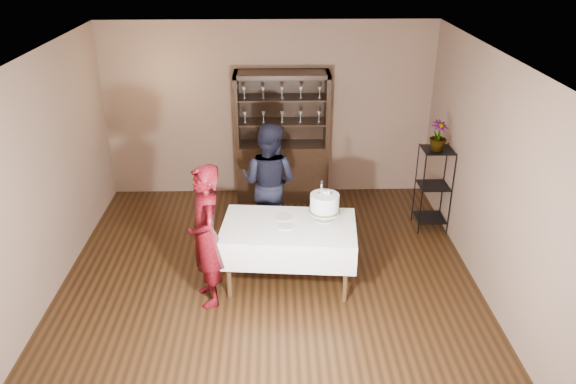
{
  "coord_description": "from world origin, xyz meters",
  "views": [
    {
      "loc": [
        0.08,
        -5.81,
        3.89
      ],
      "look_at": [
        0.23,
        0.1,
        1.09
      ],
      "focal_mm": 35.0,
      "sensor_mm": 36.0,
      "label": 1
    }
  ],
  "objects_px": {
    "woman": "(206,236)",
    "man": "(269,182)",
    "cake_table": "(289,239)",
    "potted_plant": "(438,136)",
    "plant_etagere": "(433,185)",
    "cake": "(325,204)",
    "china_hutch": "(282,158)"
  },
  "relations": [
    {
      "from": "woman",
      "to": "man",
      "type": "relative_size",
      "value": 1.0
    },
    {
      "from": "cake_table",
      "to": "potted_plant",
      "type": "xyz_separation_m",
      "value": [
        2.02,
        1.29,
        0.8
      ]
    },
    {
      "from": "plant_etagere",
      "to": "man",
      "type": "distance_m",
      "value": 2.29
    },
    {
      "from": "plant_etagere",
      "to": "cake",
      "type": "relative_size",
      "value": 2.3
    },
    {
      "from": "man",
      "to": "woman",
      "type": "bearing_deg",
      "value": 88.3
    },
    {
      "from": "plant_etagere",
      "to": "cake_table",
      "type": "distance_m",
      "value": 2.43
    },
    {
      "from": "cake_table",
      "to": "cake",
      "type": "height_order",
      "value": "cake"
    },
    {
      "from": "man",
      "to": "cake_table",
      "type": "bearing_deg",
      "value": 126.07
    },
    {
      "from": "man",
      "to": "potted_plant",
      "type": "xyz_separation_m",
      "value": [
        2.25,
        0.2,
        0.56
      ]
    },
    {
      "from": "woman",
      "to": "man",
      "type": "bearing_deg",
      "value": 137.17
    },
    {
      "from": "china_hutch",
      "to": "potted_plant",
      "type": "relative_size",
      "value": 4.97
    },
    {
      "from": "woman",
      "to": "cake_table",
      "type": "bearing_deg",
      "value": 92.96
    },
    {
      "from": "cake",
      "to": "china_hutch",
      "type": "bearing_deg",
      "value": 101.43
    },
    {
      "from": "plant_etagere",
      "to": "woman",
      "type": "xyz_separation_m",
      "value": [
        -2.96,
        -1.65,
        0.18
      ]
    },
    {
      "from": "woman",
      "to": "man",
      "type": "height_order",
      "value": "woman"
    },
    {
      "from": "woman",
      "to": "cake",
      "type": "xyz_separation_m",
      "value": [
        1.33,
        0.45,
        0.15
      ]
    },
    {
      "from": "plant_etagere",
      "to": "man",
      "type": "xyz_separation_m",
      "value": [
        -2.28,
        -0.22,
        0.18
      ]
    },
    {
      "from": "plant_etagere",
      "to": "cake_table",
      "type": "xyz_separation_m",
      "value": [
        -2.04,
        -1.31,
        -0.06
      ]
    },
    {
      "from": "china_hutch",
      "to": "plant_etagere",
      "type": "height_order",
      "value": "china_hutch"
    },
    {
      "from": "potted_plant",
      "to": "woman",
      "type": "bearing_deg",
      "value": -151.04
    },
    {
      "from": "man",
      "to": "potted_plant",
      "type": "distance_m",
      "value": 2.33
    },
    {
      "from": "china_hutch",
      "to": "cake",
      "type": "distance_m",
      "value": 2.32
    },
    {
      "from": "plant_etagere",
      "to": "woman",
      "type": "height_order",
      "value": "woman"
    },
    {
      "from": "china_hutch",
      "to": "cake_table",
      "type": "height_order",
      "value": "china_hutch"
    },
    {
      "from": "woman",
      "to": "potted_plant",
      "type": "height_order",
      "value": "woman"
    },
    {
      "from": "plant_etagere",
      "to": "potted_plant",
      "type": "height_order",
      "value": "potted_plant"
    },
    {
      "from": "cake_table",
      "to": "woman",
      "type": "xyz_separation_m",
      "value": [
        -0.92,
        -0.34,
        0.24
      ]
    },
    {
      "from": "woman",
      "to": "cake",
      "type": "relative_size",
      "value": 3.19
    },
    {
      "from": "china_hutch",
      "to": "plant_etagere",
      "type": "xyz_separation_m",
      "value": [
        2.08,
        -1.05,
        -0.01
      ]
    },
    {
      "from": "woman",
      "to": "man",
      "type": "xyz_separation_m",
      "value": [
        0.68,
        1.43,
        -0.0
      ]
    },
    {
      "from": "man",
      "to": "plant_etagere",
      "type": "bearing_deg",
      "value": -150.55
    },
    {
      "from": "man",
      "to": "potted_plant",
      "type": "relative_size",
      "value": 4.11
    }
  ]
}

